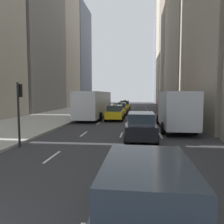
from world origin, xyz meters
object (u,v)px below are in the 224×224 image
object	(u,v)px
city_bus	(95,104)
traffic_light_pole	(19,104)
box_truck	(175,109)
taxi_third	(120,109)
sedan_black_near	(147,201)
taxi_second	(125,105)
sedan_silver_behind	(141,126)
taxi_lead	(115,113)

from	to	relation	value
city_bus	traffic_light_pole	xyz separation A→B (m)	(-1.14, -15.25, 0.62)
city_bus	box_truck	world-z (taller)	city_bus
taxi_third	traffic_light_pole	bearing A→B (deg)	-101.25
sedan_black_near	city_bus	xyz separation A→B (m)	(-5.61, 22.46, 0.91)
taxi_second	sedan_silver_behind	size ratio (longest dim) A/B	0.90
taxi_second	city_bus	world-z (taller)	city_bus
taxi_lead	city_bus	size ratio (longest dim) A/B	0.38
taxi_lead	sedan_black_near	size ratio (longest dim) A/B	0.91
taxi_lead	taxi_third	size ratio (longest dim) A/B	1.00
sedan_silver_behind	traffic_light_pole	distance (m)	7.48
taxi_lead	taxi_second	bearing A→B (deg)	90.00
taxi_second	sedan_black_near	xyz separation A→B (m)	(2.80, -37.64, 0.00)
taxi_lead	taxi_second	world-z (taller)	same
taxi_lead	box_truck	size ratio (longest dim) A/B	0.52
taxi_lead	box_truck	bearing A→B (deg)	-46.67
taxi_third	sedan_black_near	xyz separation A→B (m)	(2.80, -27.05, 0.00)
taxi_third	traffic_light_pole	world-z (taller)	traffic_light_pole
taxi_lead	taxi_third	xyz separation A→B (m)	(0.00, 6.76, 0.00)
sedan_silver_behind	traffic_light_pole	bearing A→B (deg)	-157.07
taxi_third	box_truck	bearing A→B (deg)	-66.20
sedan_black_near	city_bus	distance (m)	23.16
sedan_black_near	taxi_third	bearing A→B (deg)	95.91
traffic_light_pole	taxi_third	bearing A→B (deg)	78.75
taxi_third	sedan_black_near	size ratio (longest dim) A/B	0.91
city_bus	sedan_black_near	bearing A→B (deg)	-75.97
city_bus	sedan_silver_behind	bearing A→B (deg)	-65.64
city_bus	box_truck	xyz separation A→B (m)	(8.41, -8.10, -0.08)
taxi_third	box_truck	size ratio (longest dim) A/B	0.52
taxi_lead	sedan_black_near	distance (m)	20.49
traffic_light_pole	sedan_black_near	bearing A→B (deg)	-46.86
taxi_second	taxi_lead	bearing A→B (deg)	-90.00
sedan_silver_behind	taxi_second	bearing A→B (deg)	95.80
sedan_silver_behind	taxi_lead	bearing A→B (deg)	105.30
sedan_black_near	sedan_silver_behind	distance (m)	10.06
sedan_black_near	box_truck	world-z (taller)	box_truck
taxi_second	sedan_black_near	distance (m)	37.74
city_bus	box_truck	distance (m)	11.68
taxi_second	traffic_light_pole	size ratio (longest dim) A/B	1.22
box_truck	sedan_silver_behind	bearing A→B (deg)	-123.09
taxi_lead	sedan_silver_behind	world-z (taller)	taxi_lead
sedan_silver_behind	city_bus	world-z (taller)	city_bus
taxi_third	city_bus	xyz separation A→B (m)	(-2.81, -4.60, 0.91)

